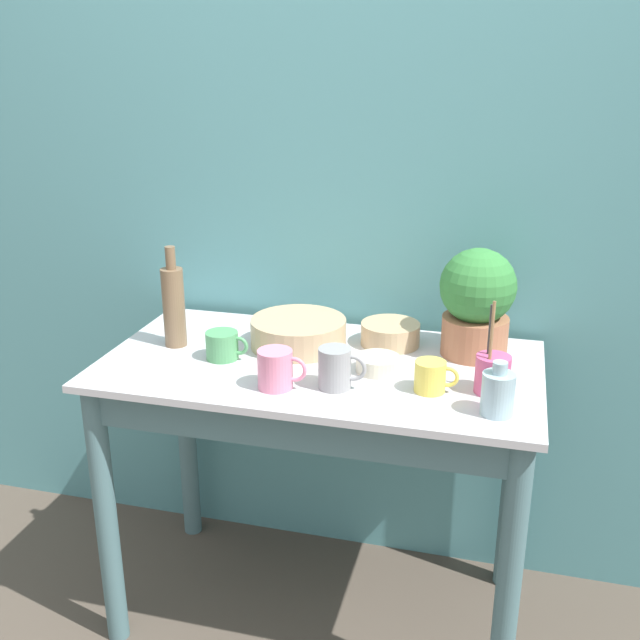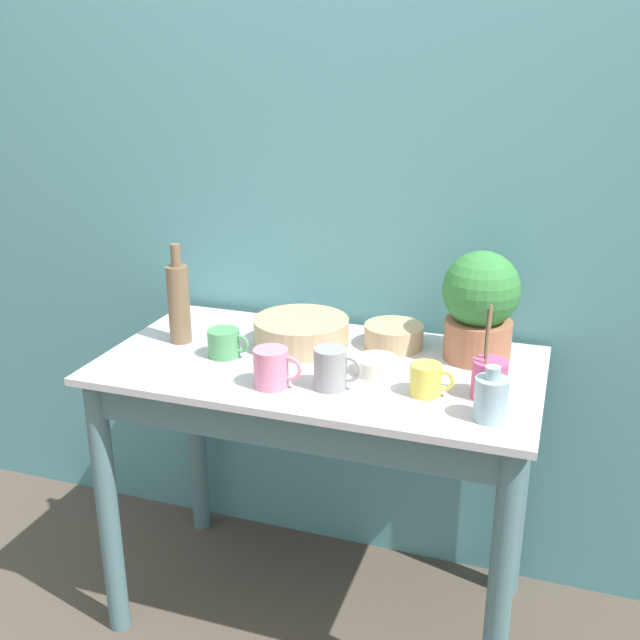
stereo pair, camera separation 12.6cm
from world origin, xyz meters
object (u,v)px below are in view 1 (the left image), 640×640
at_px(mug_yellow, 431,377).
at_px(bowl_small_cream, 378,364).
at_px(utensil_cup, 492,373).
at_px(bowl_small_tan, 390,334).
at_px(bottle_tall, 174,305).
at_px(potted_plant, 477,301).
at_px(mug_green, 223,345).
at_px(mug_pink, 276,369).
at_px(bottle_short, 498,393).
at_px(mug_grey, 336,368).
at_px(bowl_wash_large, 298,333).

distance_m(mug_yellow, bowl_small_cream, 0.17).
relative_size(mug_yellow, utensil_cup, 0.46).
xyz_separation_m(bowl_small_cream, bowl_small_tan, (-0.00, 0.20, 0.01)).
bearing_deg(utensil_cup, bottle_tall, 174.03).
xyz_separation_m(potted_plant, mug_green, (-0.66, -0.21, -0.12)).
bearing_deg(mug_pink, mug_green, 144.44).
relative_size(mug_green, utensil_cup, 0.51).
xyz_separation_m(mug_yellow, bowl_small_cream, (-0.15, 0.09, -0.02)).
distance_m(bottle_short, mug_grey, 0.39).
bearing_deg(bottle_short, bowl_wash_large, 152.66).
distance_m(potted_plant, bottle_short, 0.38).
relative_size(potted_plant, utensil_cup, 1.27).
distance_m(mug_yellow, mug_pink, 0.38).
relative_size(potted_plant, bowl_small_tan, 1.78).
xyz_separation_m(mug_grey, bowl_small_cream, (0.08, 0.13, -0.03)).
xyz_separation_m(mug_green, mug_yellow, (0.57, -0.06, 0.00)).
bearing_deg(utensil_cup, bottle_short, -81.56).
relative_size(bowl_small_cream, bowl_small_tan, 0.69).
bearing_deg(bottle_tall, potted_plant, 10.05).
distance_m(potted_plant, bowl_small_tan, 0.27).
bearing_deg(bowl_small_cream, mug_pink, -143.84).
distance_m(potted_plant, mug_yellow, 0.31).
xyz_separation_m(bowl_wash_large, bowl_small_cream, (0.25, -0.12, -0.02)).
relative_size(bowl_small_cream, utensil_cup, 0.49).
bearing_deg(mug_green, bottle_tall, 160.34).
bearing_deg(mug_grey, mug_pink, -165.02).
relative_size(potted_plant, mug_yellow, 2.74).
relative_size(bowl_wash_large, utensil_cup, 1.14).
height_order(bottle_tall, mug_yellow, bottle_tall).
height_order(potted_plant, mug_grey, potted_plant).
height_order(mug_green, mug_pink, mug_pink).
relative_size(mug_pink, bowl_small_tan, 0.75).
bearing_deg(bowl_wash_large, potted_plant, 7.60).
height_order(bottle_tall, utensil_cup, bottle_tall).
relative_size(bowl_wash_large, mug_grey, 2.22).
distance_m(mug_green, bowl_small_tan, 0.47).
height_order(mug_green, bowl_small_tan, mug_green).
distance_m(bottle_short, mug_pink, 0.53).
xyz_separation_m(bottle_short, bowl_small_cream, (-0.31, 0.17, -0.03)).
distance_m(mug_pink, bowl_small_cream, 0.28).
distance_m(mug_green, mug_yellow, 0.57).
relative_size(potted_plant, mug_green, 2.51).
bearing_deg(mug_yellow, bowl_small_tan, 117.73).
distance_m(potted_plant, utensil_cup, 0.27).
xyz_separation_m(potted_plant, mug_pink, (-0.46, -0.35, -0.11)).
distance_m(bottle_tall, mug_green, 0.20).
distance_m(bowl_wash_large, mug_grey, 0.30).
xyz_separation_m(mug_green, mug_grey, (0.34, -0.10, 0.01)).
distance_m(bowl_wash_large, mug_yellow, 0.45).
xyz_separation_m(bottle_tall, bowl_small_tan, (0.59, 0.16, -0.09)).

